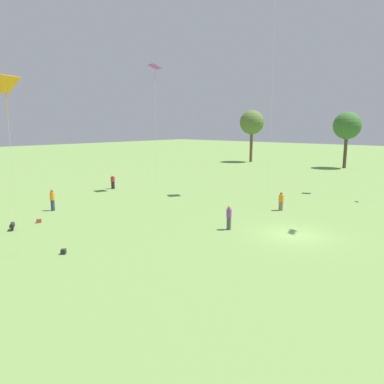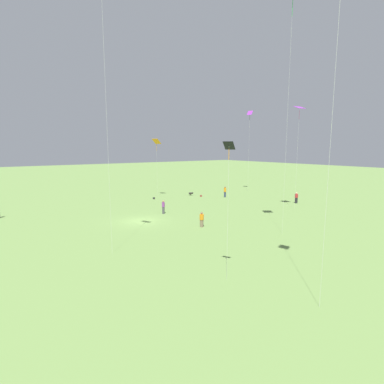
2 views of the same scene
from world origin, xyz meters
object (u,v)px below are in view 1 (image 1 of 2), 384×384
object	(u,v)px
dog_0	(12,225)
picnic_bag_0	(39,221)
kite_3	(155,70)
person_1	(52,200)
person_4	(281,201)
person_3	(113,182)
picnic_bag_1	(63,252)
person_2	(229,218)
kite_6	(5,88)

from	to	relation	value
dog_0	picnic_bag_0	distance (m)	2.26
kite_3	picnic_bag_0	size ratio (longest dim) A/B	36.67
person_1	person_4	bearing A→B (deg)	21.15
person_1	person_4	world-z (taller)	person_1
person_1	dog_0	size ratio (longest dim) A/B	2.33
person_4	picnic_bag_0	world-z (taller)	person_4
person_3	kite_3	bearing A→B (deg)	161.21
person_3	person_4	xyz separation A→B (m)	(19.82, 2.57, -0.01)
kite_3	picnic_bag_1	distance (m)	25.13
kite_3	picnic_bag_0	world-z (taller)	kite_3
person_2	person_3	distance (m)	20.61
kite_6	dog_0	distance (m)	10.54
person_4	dog_0	distance (m)	21.04
person_1	person_2	xyz separation A→B (m)	(14.80, 5.01, -0.06)
person_1	picnic_bag_1	distance (m)	11.88
person_4	picnic_bag_1	bearing A→B (deg)	168.85
dog_0	person_1	bearing A→B (deg)	64.83
person_4	picnic_bag_0	xyz separation A→B (m)	(-11.76, -15.60, -0.64)
person_4	dog_0	xyz separation A→B (m)	(-11.22, -17.79, -0.42)
picnic_bag_1	person_3	bearing A→B (deg)	135.43
person_4	picnic_bag_1	world-z (taller)	person_4
person_2	kite_3	xyz separation A→B (m)	(-15.63, 8.05, 12.12)
picnic_bag_0	person_4	bearing A→B (deg)	53.00
person_2	picnic_bag_1	size ratio (longest dim) A/B	4.49
kite_3	kite_6	bearing A→B (deg)	172.50
person_4	kite_3	xyz separation A→B (m)	(-15.53, 0.22, 12.20)
dog_0	picnic_bag_1	world-z (taller)	dog_0
person_4	dog_0	world-z (taller)	person_4
picnic_bag_0	person_3	bearing A→B (deg)	121.76
person_4	kite_3	bearing A→B (deg)	90.72
person_1	picnic_bag_0	size ratio (longest dim) A/B	4.94
person_1	kite_6	xyz separation A→B (m)	(9.00, -7.02, 8.18)
picnic_bag_0	picnic_bag_1	world-z (taller)	picnic_bag_1
person_3	kite_6	size ratio (longest dim) A/B	0.17
person_2	kite_6	bearing A→B (deg)	-92.93
person_1	kite_6	size ratio (longest dim) A/B	0.19
person_4	kite_6	bearing A→B (deg)	165.53
kite_6	picnic_bag_1	size ratio (longest dim) A/B	25.46
person_2	dog_0	bearing A→B (deg)	-115.83
person_1	person_3	distance (m)	11.46
person_3	picnic_bag_0	size ratio (longest dim) A/B	4.41
person_2	person_4	xyz separation A→B (m)	(-0.10, 7.82, -0.08)
person_1	kite_3	world-z (taller)	kite_3
person_2	picnic_bag_0	world-z (taller)	person_2
picnic_bag_0	picnic_bag_1	xyz separation A→B (m)	(7.68, -2.49, 0.01)
picnic_bag_0	dog_0	bearing A→B (deg)	-76.18
person_1	kite_3	xyz separation A→B (m)	(-0.82, 13.05, 12.07)
kite_3	picnic_bag_0	xyz separation A→B (m)	(3.77, -15.83, -12.84)
kite_3	picnic_bag_0	distance (m)	20.73
person_2	kite_6	distance (m)	15.69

